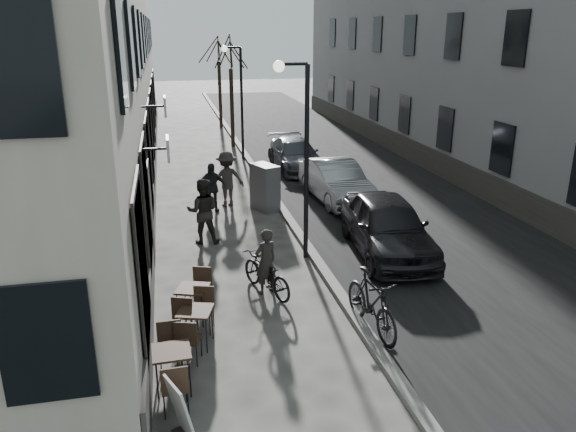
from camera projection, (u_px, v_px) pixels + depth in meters
name	position (u px, v px, depth m)	size (l,w,h in m)	color
ground	(392.00, 392.00, 9.43)	(120.00, 120.00, 0.00)	#3E3C38
road	(335.00, 165.00, 25.03)	(7.30, 60.00, 0.00)	black
kerb	(254.00, 168.00, 24.27)	(0.25, 60.00, 0.12)	#65635E
streetlamp_near	(300.00, 140.00, 13.95)	(0.90, 0.28, 5.09)	black
streetlamp_far	(238.00, 90.00, 25.06)	(0.90, 0.28, 5.09)	black
tree_near	(230.00, 53.00, 27.37)	(2.40, 2.40, 5.70)	black
tree_far	(218.00, 48.00, 32.93)	(2.40, 2.40, 5.70)	black
bistro_set_a	(172.00, 366.00, 9.34)	(0.65, 1.55, 0.91)	black
bistro_set_b	(196.00, 324.00, 10.69)	(0.84, 1.57, 0.90)	black
bistro_set_c	(193.00, 301.00, 11.60)	(0.90, 1.57, 0.90)	black
sign_board	(183.00, 417.00, 8.20)	(0.56, 0.66, 1.03)	black
utility_cabinet	(265.00, 187.00, 18.64)	(0.57, 1.03, 1.55)	slate
bicycle	(266.00, 274.00, 12.83)	(0.63, 1.81, 0.95)	black
cyclist_rider	(266.00, 262.00, 12.73)	(0.57, 0.37, 1.56)	black
pedestrian_near	(203.00, 211.00, 15.72)	(0.91, 0.71, 1.87)	#272422
pedestrian_mid	(227.00, 179.00, 19.01)	(1.22, 0.70, 1.90)	#2E2A28
pedestrian_far	(211.00, 188.00, 18.44)	(0.97, 0.40, 1.65)	black
car_near	(387.00, 226.00, 15.03)	(1.85, 4.59, 1.56)	black
car_mid	(336.00, 181.00, 19.64)	(1.50, 4.30, 1.42)	#93969B
car_far	(295.00, 155.00, 24.09)	(1.79, 4.41, 1.28)	#3B3D45
moped	(371.00, 303.00, 11.16)	(0.58, 2.07, 1.24)	black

